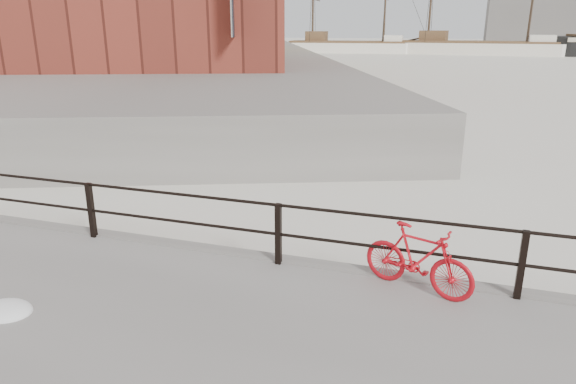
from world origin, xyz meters
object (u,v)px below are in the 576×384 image
Objects in this scene: schooner_left at (347,53)px; workboat_far at (172,62)px; bicycle at (418,259)px; schooner_mid at (474,54)px; workboat_near at (126,73)px.

schooner_left is 33.81m from workboat_far.
bicycle is 0.16× the size of workboat_far.
schooner_mid is (2.05, 79.84, -0.84)m from bicycle.
workboat_far is (-32.67, 48.99, -0.84)m from bicycle.
schooner_mid reaches higher than bicycle.
workboat_near is (-30.47, -46.18, 0.00)m from schooner_mid.
workboat_near is at bearing -107.11° from schooner_left.
schooner_left is at bearing 58.83° from workboat_near.
schooner_left reaches higher than bicycle.
bicycle is 0.15× the size of workboat_near.
schooner_mid is 2.94× the size of workboat_near.
bicycle is 0.05× the size of schooner_mid.
bicycle is 44.06m from workboat_near.
bicycle is at bearing -81.41° from schooner_left.
workboat_near is at bearing -118.32° from schooner_mid.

